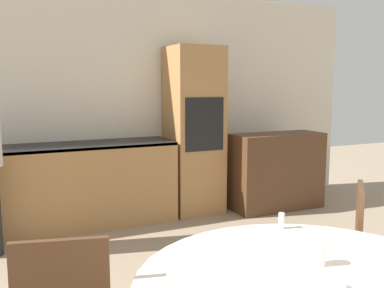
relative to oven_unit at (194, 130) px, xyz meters
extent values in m
cube|color=silver|center=(-0.78, 0.34, 0.33)|extent=(6.32, 0.05, 2.60)
cube|color=#AD7A47|center=(-1.71, -0.01, -0.53)|extent=(2.76, 0.60, 0.89)
cube|color=black|center=(-1.71, -0.01, -0.10)|extent=(2.76, 0.60, 0.03)
cube|color=#AD7A47|center=(0.00, 0.00, 0.00)|extent=(0.58, 0.58, 1.95)
cube|color=black|center=(0.00, -0.29, 0.10)|extent=(0.47, 0.01, 0.60)
cube|color=#51331E|center=(0.96, -0.33, -0.51)|extent=(1.13, 0.45, 0.93)
cylinder|color=beige|center=(-0.99, -3.33, -0.24)|extent=(1.45, 1.45, 0.03)
cylinder|color=#51331E|center=(-0.31, -2.39, -0.75)|extent=(0.04, 0.04, 0.45)
cylinder|color=#51331E|center=(-0.08, -2.62, -0.75)|extent=(0.04, 0.04, 0.45)
cube|color=#51331E|center=(-0.31, -2.62, -0.52)|extent=(0.57, 0.57, 0.02)
cube|color=#51331E|center=(-0.18, -2.75, -0.28)|extent=(0.29, 0.29, 0.46)
cylinder|color=white|center=(-0.87, -3.19, -0.18)|extent=(0.06, 0.06, 0.10)
cylinder|color=silver|center=(-1.00, -3.40, -0.21)|extent=(0.13, 0.13, 0.04)
cylinder|color=white|center=(-0.73, -2.74, -0.19)|extent=(0.03, 0.03, 0.07)
cylinder|color=silver|center=(-0.73, -2.74, -0.15)|extent=(0.03, 0.03, 0.01)
camera|label=1|loc=(-2.09, -4.57, 0.55)|focal=40.00mm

